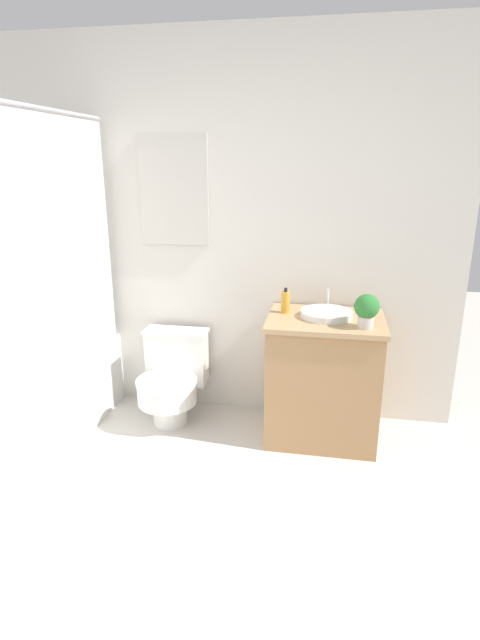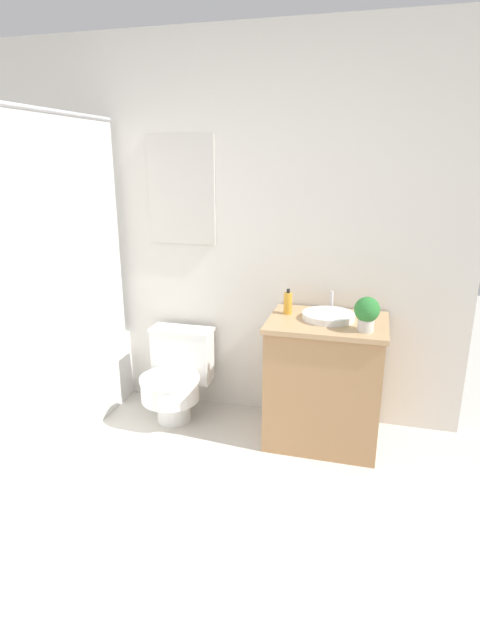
% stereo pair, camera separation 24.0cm
% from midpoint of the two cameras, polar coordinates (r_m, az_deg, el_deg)
% --- Properties ---
extents(wall_back, '(3.40, 0.07, 2.50)m').
position_cam_midpoint_polar(wall_back, '(3.41, -6.26, 9.90)').
color(wall_back, silver).
rests_on(wall_back, ground_plane).
extents(shower_area, '(0.56, 1.56, 1.98)m').
position_cam_midpoint_polar(shower_area, '(3.37, -24.80, -8.69)').
color(shower_area, white).
rests_on(shower_area, ground_plane).
extents(toilet, '(0.44, 0.53, 0.61)m').
position_cam_midpoint_polar(toilet, '(3.46, -9.77, -6.58)').
color(toilet, white).
rests_on(toilet, ground_plane).
extents(vanity, '(0.71, 0.56, 0.80)m').
position_cam_midpoint_polar(vanity, '(3.20, 7.34, -6.63)').
color(vanity, '#AD7F51').
rests_on(vanity, ground_plane).
extents(sink, '(0.32, 0.35, 0.13)m').
position_cam_midpoint_polar(sink, '(3.07, 7.66, 0.69)').
color(sink, white).
rests_on(sink, vanity).
extents(soap_bottle, '(0.05, 0.05, 0.16)m').
position_cam_midpoint_polar(soap_bottle, '(3.12, 3.03, 2.05)').
color(soap_bottle, gold).
rests_on(soap_bottle, vanity).
extents(potted_plant, '(0.14, 0.14, 0.20)m').
position_cam_midpoint_polar(potted_plant, '(2.88, 11.99, 1.20)').
color(potted_plant, beige).
rests_on(potted_plant, vanity).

